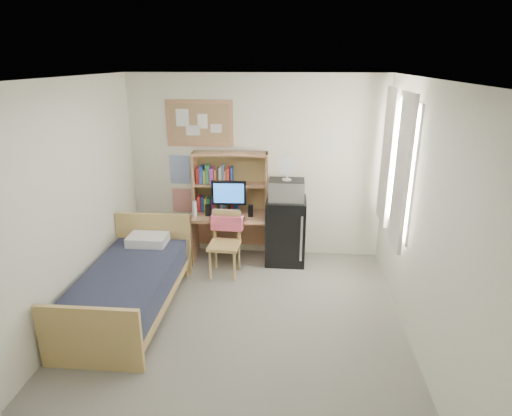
# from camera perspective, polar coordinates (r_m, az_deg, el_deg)

# --- Properties ---
(floor) EXTENTS (3.60, 4.20, 0.02)m
(floor) POSITION_cam_1_polar(r_m,az_deg,el_deg) (4.76, -2.56, -16.46)
(floor) COLOR gray
(floor) RESTS_ON ground
(ceiling) EXTENTS (3.60, 4.20, 0.02)m
(ceiling) POSITION_cam_1_polar(r_m,az_deg,el_deg) (3.87, -3.15, 16.76)
(ceiling) COLOR white
(ceiling) RESTS_ON wall_back
(wall_back) EXTENTS (3.60, 0.04, 2.60)m
(wall_back) POSITION_cam_1_polar(r_m,az_deg,el_deg) (6.13, -0.08, 5.40)
(wall_back) COLOR white
(wall_back) RESTS_ON floor
(wall_front) EXTENTS (3.60, 0.04, 2.60)m
(wall_front) POSITION_cam_1_polar(r_m,az_deg,el_deg) (2.33, -10.49, -20.07)
(wall_front) COLOR white
(wall_front) RESTS_ON floor
(wall_left) EXTENTS (0.04, 4.20, 2.60)m
(wall_left) POSITION_cam_1_polar(r_m,az_deg,el_deg) (4.73, -24.97, -0.69)
(wall_left) COLOR white
(wall_left) RESTS_ON floor
(wall_right) EXTENTS (0.04, 4.20, 2.60)m
(wall_right) POSITION_cam_1_polar(r_m,az_deg,el_deg) (4.28, 21.81, -2.23)
(wall_right) COLOR white
(wall_right) RESTS_ON floor
(window_unit) EXTENTS (0.10, 1.40, 1.70)m
(window_unit) POSITION_cam_1_polar(r_m,az_deg,el_deg) (5.29, 18.25, 5.55)
(window_unit) COLOR white
(window_unit) RESTS_ON wall_right
(curtain_left) EXTENTS (0.04, 0.55, 1.70)m
(curtain_left) POSITION_cam_1_polar(r_m,az_deg,el_deg) (4.91, 18.87, 4.46)
(curtain_left) COLOR silver
(curtain_left) RESTS_ON wall_right
(curtain_right) EXTENTS (0.04, 0.55, 1.70)m
(curtain_right) POSITION_cam_1_polar(r_m,az_deg,el_deg) (5.67, 17.11, 6.52)
(curtain_right) COLOR silver
(curtain_right) RESTS_ON wall_right
(bulletin_board) EXTENTS (0.94, 0.03, 0.64)m
(bulletin_board) POSITION_cam_1_polar(r_m,az_deg,el_deg) (6.12, -7.53, 11.13)
(bulletin_board) COLOR #A07D54
(bulletin_board) RESTS_ON wall_back
(poster_wave) EXTENTS (0.30, 0.01, 0.42)m
(poster_wave) POSITION_cam_1_polar(r_m,az_deg,el_deg) (6.33, -10.09, 5.08)
(poster_wave) COLOR #284FA1
(poster_wave) RESTS_ON wall_back
(poster_japan) EXTENTS (0.28, 0.01, 0.36)m
(poster_japan) POSITION_cam_1_polar(r_m,az_deg,el_deg) (6.46, -9.85, 1.03)
(poster_japan) COLOR red
(poster_japan) RESTS_ON wall_back
(desk) EXTENTS (1.11, 0.59, 0.68)m
(desk) POSITION_cam_1_polar(r_m,az_deg,el_deg) (6.19, -3.44, -3.85)
(desk) COLOR tan
(desk) RESTS_ON floor
(desk_chair) EXTENTS (0.46, 0.46, 0.87)m
(desk_chair) POSITION_cam_1_polar(r_m,az_deg,el_deg) (5.71, -4.25, -4.90)
(desk_chair) COLOR tan
(desk_chair) RESTS_ON floor
(mini_fridge) EXTENTS (0.55, 0.55, 0.93)m
(mini_fridge) POSITION_cam_1_polar(r_m,az_deg,el_deg) (6.08, 3.96, -3.02)
(mini_fridge) COLOR black
(mini_fridge) RESTS_ON floor
(bed) EXTENTS (0.97, 1.91, 0.52)m
(bed) POSITION_cam_1_polar(r_m,az_deg,el_deg) (5.17, -16.59, -10.64)
(bed) COLOR #1C2032
(bed) RESTS_ON floor
(hutch) EXTENTS (1.06, 0.31, 0.86)m
(hutch) POSITION_cam_1_polar(r_m,az_deg,el_deg) (6.07, -3.43, 3.43)
(hutch) COLOR tan
(hutch) RESTS_ON desk
(monitor) EXTENTS (0.48, 0.06, 0.51)m
(monitor) POSITION_cam_1_polar(r_m,az_deg,el_deg) (5.93, -3.62, 1.24)
(monitor) COLOR black
(monitor) RESTS_ON desk
(keyboard) EXTENTS (0.44, 0.16, 0.02)m
(keyboard) POSITION_cam_1_polar(r_m,az_deg,el_deg) (5.88, -3.73, -1.45)
(keyboard) COLOR black
(keyboard) RESTS_ON desk
(speaker_left) EXTENTS (0.07, 0.07, 0.16)m
(speaker_left) POSITION_cam_1_polar(r_m,az_deg,el_deg) (6.02, -6.42, -0.29)
(speaker_left) COLOR black
(speaker_left) RESTS_ON desk
(speaker_right) EXTENTS (0.07, 0.07, 0.16)m
(speaker_right) POSITION_cam_1_polar(r_m,az_deg,el_deg) (5.95, -0.72, -0.39)
(speaker_right) COLOR black
(speaker_right) RESTS_ON desk
(water_bottle) EXTENTS (0.07, 0.07, 0.22)m
(water_bottle) POSITION_cam_1_polar(r_m,az_deg,el_deg) (6.01, -8.19, -0.12)
(water_bottle) COLOR white
(water_bottle) RESTS_ON desk
(hoodie) EXTENTS (0.44, 0.15, 0.21)m
(hoodie) POSITION_cam_1_polar(r_m,az_deg,el_deg) (5.79, -3.88, -1.93)
(hoodie) COLOR #FF617A
(hoodie) RESTS_ON desk_chair
(microwave) EXTENTS (0.48, 0.37, 0.28)m
(microwave) POSITION_cam_1_polar(r_m,az_deg,el_deg) (5.86, 4.09, 2.41)
(microwave) COLOR silver
(microwave) RESTS_ON mini_fridge
(desk_fan) EXTENTS (0.25, 0.25, 0.31)m
(desk_fan) POSITION_cam_1_polar(r_m,az_deg,el_deg) (5.78, 4.16, 5.22)
(desk_fan) COLOR white
(desk_fan) RESTS_ON microwave
(pillow) EXTENTS (0.49, 0.35, 0.12)m
(pillow) POSITION_cam_1_polar(r_m,az_deg,el_deg) (5.66, -14.23, -4.11)
(pillow) COLOR white
(pillow) RESTS_ON bed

